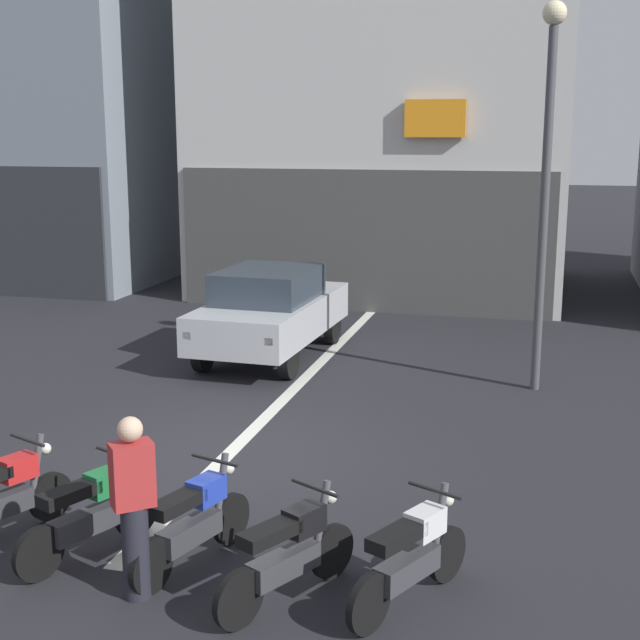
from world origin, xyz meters
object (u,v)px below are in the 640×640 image
object	(u,v)px
car_silver_crossing_near	(271,309)
person_by_motorcycles	(134,507)
motorcycle_white_row_rightmost	(412,556)
motorcycle_blue_row_centre	(194,521)
motorcycle_green_row_left_mid	(90,512)
street_lamp	(547,156)
motorcycle_red_row_leftmost	(2,496)
motorcycle_black_row_right_mid	(289,553)

from	to	relation	value
car_silver_crossing_near	person_by_motorcycles	bearing A→B (deg)	-80.33
motorcycle_white_row_rightmost	person_by_motorcycles	distance (m)	2.44
car_silver_crossing_near	motorcycle_blue_row_centre	xyz separation A→B (m)	(1.69, -7.68, -0.43)
motorcycle_white_row_rightmost	person_by_motorcycles	xyz separation A→B (m)	(-2.36, -0.48, 0.40)
motorcycle_green_row_left_mid	motorcycle_white_row_rightmost	bearing A→B (deg)	-1.94
car_silver_crossing_near	motorcycle_blue_row_centre	bearing A→B (deg)	-77.55
street_lamp	motorcycle_green_row_left_mid	distance (m)	8.60
street_lamp	motorcycle_white_row_rightmost	size ratio (longest dim) A/B	3.88
street_lamp	motorcycle_blue_row_centre	size ratio (longest dim) A/B	3.66
car_silver_crossing_near	motorcycle_green_row_left_mid	world-z (taller)	car_silver_crossing_near
car_silver_crossing_near	motorcycle_white_row_rightmost	world-z (taller)	car_silver_crossing_near
street_lamp	motorcycle_green_row_left_mid	world-z (taller)	street_lamp
person_by_motorcycles	car_silver_crossing_near	bearing A→B (deg)	99.67
motorcycle_white_row_rightmost	motorcycle_blue_row_centre	bearing A→B (deg)	175.28
street_lamp	person_by_motorcycles	bearing A→B (deg)	-113.71
car_silver_crossing_near	motorcycle_green_row_left_mid	distance (m)	7.78
street_lamp	motorcycle_blue_row_centre	world-z (taller)	street_lamp
motorcycle_red_row_leftmost	person_by_motorcycles	bearing A→B (deg)	-21.26
motorcycle_green_row_left_mid	motorcycle_red_row_leftmost	bearing A→B (deg)	173.51
street_lamp	motorcycle_green_row_left_mid	xyz separation A→B (m)	(-4.04, -6.88, -3.20)
car_silver_crossing_near	motorcycle_black_row_right_mid	bearing A→B (deg)	-71.22
motorcycle_black_row_right_mid	street_lamp	bearing A→B (deg)	74.78
car_silver_crossing_near	motorcycle_blue_row_centre	size ratio (longest dim) A/B	2.59
street_lamp	motorcycle_red_row_leftmost	world-z (taller)	street_lamp
motorcycle_red_row_leftmost	person_by_motorcycles	size ratio (longest dim) A/B	0.94
person_by_motorcycles	motorcycle_blue_row_centre	bearing A→B (deg)	67.03
motorcycle_black_row_right_mid	person_by_motorcycles	world-z (taller)	person_by_motorcycles
motorcycle_green_row_left_mid	motorcycle_black_row_right_mid	world-z (taller)	same
motorcycle_red_row_leftmost	person_by_motorcycles	distance (m)	1.98
car_silver_crossing_near	motorcycle_green_row_left_mid	bearing A→B (deg)	-85.17
motorcycle_green_row_left_mid	motorcycle_blue_row_centre	size ratio (longest dim) A/B	0.97
street_lamp	motorcycle_green_row_left_mid	size ratio (longest dim) A/B	3.79
street_lamp	motorcycle_white_row_rightmost	bearing A→B (deg)	-97.47
motorcycle_red_row_leftmost	motorcycle_blue_row_centre	distance (m)	2.08
motorcycle_green_row_left_mid	motorcycle_white_row_rightmost	distance (m)	3.13
motorcycle_black_row_right_mid	motorcycle_blue_row_centre	bearing A→B (deg)	160.03
motorcycle_blue_row_centre	motorcycle_black_row_right_mid	distance (m)	1.11
motorcycle_blue_row_centre	motorcycle_green_row_left_mid	bearing A→B (deg)	-176.34
street_lamp	motorcycle_blue_row_centre	bearing A→B (deg)	-113.78
motorcycle_red_row_leftmost	motorcycle_white_row_rightmost	world-z (taller)	same
motorcycle_red_row_leftmost	motorcycle_blue_row_centre	size ratio (longest dim) A/B	0.97
motorcycle_green_row_left_mid	person_by_motorcycles	size ratio (longest dim) A/B	0.93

